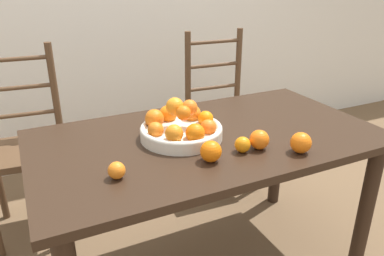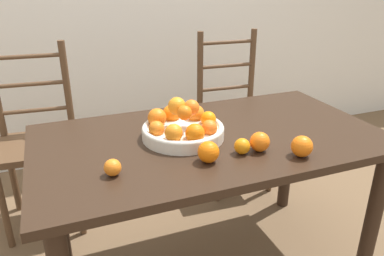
# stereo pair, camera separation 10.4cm
# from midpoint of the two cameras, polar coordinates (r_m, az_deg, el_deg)

# --- Properties ---
(dining_table) EXTENTS (1.50, 0.83, 0.73)m
(dining_table) POSITION_cam_midpoint_polar(r_m,az_deg,el_deg) (1.67, 4.58, -4.45)
(dining_table) COLOR black
(dining_table) RESTS_ON ground_plane
(fruit_bowl) EXTENTS (0.35, 0.35, 0.18)m
(fruit_bowl) POSITION_cam_midpoint_polar(r_m,az_deg,el_deg) (1.59, 0.46, 0.13)
(fruit_bowl) COLOR silver
(fruit_bowl) RESTS_ON dining_table
(orange_loose_0) EXTENTS (0.08, 0.08, 0.08)m
(orange_loose_0) POSITION_cam_midpoint_polar(r_m,az_deg,el_deg) (1.50, 18.33, -2.70)
(orange_loose_0) COLOR orange
(orange_loose_0) RESTS_ON dining_table
(orange_loose_1) EXTENTS (0.06, 0.06, 0.06)m
(orange_loose_1) POSITION_cam_midpoint_polar(r_m,az_deg,el_deg) (1.47, 9.66, -2.79)
(orange_loose_1) COLOR orange
(orange_loose_1) RESTS_ON dining_table
(orange_loose_2) EXTENTS (0.08, 0.08, 0.08)m
(orange_loose_2) POSITION_cam_midpoint_polar(r_m,az_deg,el_deg) (1.39, 4.67, -3.70)
(orange_loose_2) COLOR orange
(orange_loose_2) RESTS_ON dining_table
(orange_loose_3) EXTENTS (0.06, 0.06, 0.06)m
(orange_loose_3) POSITION_cam_midpoint_polar(r_m,az_deg,el_deg) (1.32, -9.81, -6.00)
(orange_loose_3) COLOR orange
(orange_loose_3) RESTS_ON dining_table
(orange_loose_4) EXTENTS (0.08, 0.08, 0.08)m
(orange_loose_4) POSITION_cam_midpoint_polar(r_m,az_deg,el_deg) (1.50, 12.25, -2.10)
(orange_loose_4) COLOR orange
(orange_loose_4) RESTS_ON dining_table
(chair_left) EXTENTS (0.45, 0.43, 1.04)m
(chair_left) POSITION_cam_midpoint_polar(r_m,az_deg,el_deg) (2.26, -21.22, -2.28)
(chair_left) COLOR #513823
(chair_left) RESTS_ON ground_plane
(chair_right) EXTENTS (0.44, 0.42, 1.04)m
(chair_right) POSITION_cam_midpoint_polar(r_m,az_deg,el_deg) (2.54, 7.42, 1.88)
(chair_right) COLOR #513823
(chair_right) RESTS_ON ground_plane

